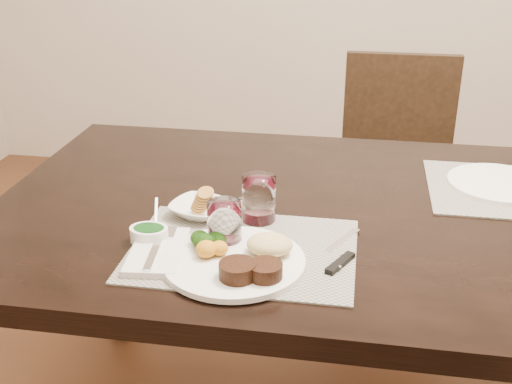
% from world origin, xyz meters
% --- Properties ---
extents(dining_table, '(2.00, 1.00, 0.75)m').
position_xyz_m(dining_table, '(0.00, 0.00, 0.67)').
color(dining_table, black).
rests_on(dining_table, ground).
extents(chair_far, '(0.42, 0.42, 0.90)m').
position_xyz_m(chair_far, '(0.00, 0.93, 0.50)').
color(chair_far, black).
rests_on(chair_far, ground).
extents(placemat_near, '(0.46, 0.34, 0.00)m').
position_xyz_m(placemat_near, '(-0.36, -0.24, 0.75)').
color(placemat_near, gray).
rests_on(placemat_near, dining_table).
extents(dinner_plate, '(0.28, 0.28, 0.05)m').
position_xyz_m(dinner_plate, '(-0.36, -0.30, 0.77)').
color(dinner_plate, white).
rests_on(dinner_plate, placemat_near).
extents(napkin_fork, '(0.12, 0.20, 0.02)m').
position_xyz_m(napkin_fork, '(-0.53, -0.29, 0.76)').
color(napkin_fork, silver).
rests_on(napkin_fork, placemat_near).
extents(steak_knife, '(0.07, 0.21, 0.01)m').
position_xyz_m(steak_knife, '(-0.16, -0.24, 0.76)').
color(steak_knife, white).
rests_on(steak_knife, placemat_near).
extents(cracker_bowl, '(0.15, 0.15, 0.05)m').
position_xyz_m(cracker_bowl, '(-0.49, -0.10, 0.77)').
color(cracker_bowl, white).
rests_on(cracker_bowl, placemat_near).
extents(sauce_ramekin, '(0.08, 0.12, 0.06)m').
position_xyz_m(sauce_ramekin, '(-0.56, -0.24, 0.77)').
color(sauce_ramekin, white).
rests_on(sauce_ramekin, placemat_near).
extents(wine_glass_near, '(0.08, 0.08, 0.10)m').
position_xyz_m(wine_glass_near, '(-0.35, -0.10, 0.80)').
color(wine_glass_near, white).
rests_on(wine_glass_near, placemat_near).
extents(far_plate, '(0.25, 0.25, 0.01)m').
position_xyz_m(far_plate, '(0.21, 0.19, 0.76)').
color(far_plate, white).
rests_on(far_plate, placemat_far).
extents(wine_glass_side, '(0.07, 0.07, 0.10)m').
position_xyz_m(wine_glass_side, '(-0.41, -0.22, 0.79)').
color(wine_glass_side, white).
rests_on(wine_glass_side, dining_table).
extents(salt_cellar, '(0.05, 0.05, 0.02)m').
position_xyz_m(salt_cellar, '(-0.40, -0.04, 0.76)').
color(salt_cellar, white).
rests_on(salt_cellar, dining_table).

